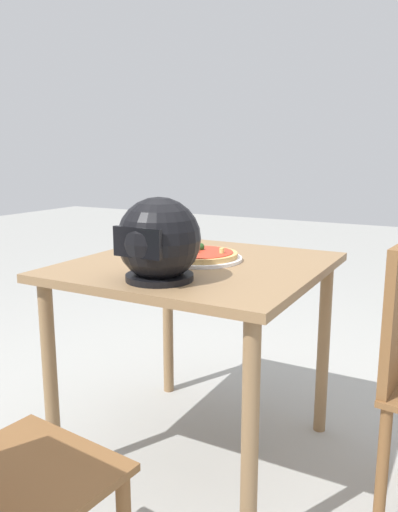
# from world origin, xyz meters

# --- Properties ---
(ground_plane) EXTENTS (14.00, 14.00, 0.00)m
(ground_plane) POSITION_xyz_m (0.00, 0.00, 0.00)
(ground_plane) COLOR #9E9E99
(dining_table) EXTENTS (0.88, 0.90, 0.77)m
(dining_table) POSITION_xyz_m (0.00, 0.00, 0.66)
(dining_table) COLOR olive
(dining_table) RESTS_ON ground
(pizza_plate) EXTENTS (0.32, 0.32, 0.01)m
(pizza_plate) POSITION_xyz_m (0.01, -0.04, 0.77)
(pizza_plate) COLOR white
(pizza_plate) RESTS_ON dining_table
(pizza) EXTENTS (0.28, 0.28, 0.05)m
(pizza) POSITION_xyz_m (0.01, -0.04, 0.79)
(pizza) COLOR tan
(pizza) RESTS_ON pizza_plate
(motorcycle_helmet) EXTENTS (0.26, 0.26, 0.26)m
(motorcycle_helmet) POSITION_xyz_m (-0.02, 0.29, 0.89)
(motorcycle_helmet) COLOR black
(motorcycle_helmet) RESTS_ON dining_table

